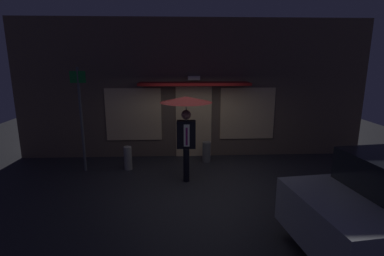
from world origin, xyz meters
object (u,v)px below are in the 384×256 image
at_px(street_sign_post, 81,114).
at_px(sidewalk_bollard, 207,152).
at_px(sidewalk_bollard_2, 128,158).
at_px(person_with_umbrella, 186,115).

relative_size(street_sign_post, sidewalk_bollard, 4.62).
bearing_deg(sidewalk_bollard_2, street_sign_post, -177.88).
bearing_deg(sidewalk_bollard, sidewalk_bollard_2, -166.40).
distance_m(street_sign_post, sidewalk_bollard_2, 1.70).
relative_size(street_sign_post, sidewalk_bollard_2, 4.28).
bearing_deg(sidewalk_bollard_2, sidewalk_bollard, 13.60).
distance_m(sidewalk_bollard, sidewalk_bollard_2, 2.29).
bearing_deg(person_with_umbrella, sidewalk_bollard_2, 156.21).
bearing_deg(person_with_umbrella, street_sign_post, 167.49).
xyz_separation_m(street_sign_post, sidewalk_bollard, (3.39, 0.58, -1.27)).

